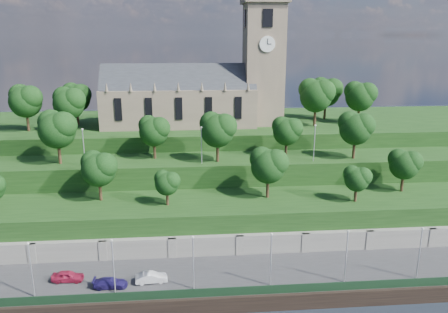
{
  "coord_description": "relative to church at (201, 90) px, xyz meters",
  "views": [
    {
      "loc": [
        -2.32,
        -47.48,
        33.7
      ],
      "look_at": [
        4.26,
        30.0,
        12.06
      ],
      "focal_mm": 35.0,
      "sensor_mm": 36.0,
      "label": 1
    }
  ],
  "objects": [
    {
      "name": "lamp_posts_upper",
      "position": [
        -0.79,
        -19.98,
        -6.62
      ],
      "size": [
        40.36,
        0.36,
        6.64
      ],
      "color": "#B2B2B7",
      "rests_on": "embankment_upper"
    },
    {
      "name": "car_left",
      "position": [
        -19.51,
        -40.14,
        -19.81
      ],
      "size": [
        4.27,
        1.89,
        1.43
      ],
      "primitive_type": "imported",
      "rotation": [
        0.0,
        0.0,
        1.52
      ],
      "color": "maroon",
      "rests_on": "promenade"
    },
    {
      "name": "church",
      "position": [
        0.0,
        0.0,
        0.0
      ],
      "size": [
        38.6,
        12.35,
        27.6
      ],
      "color": "#6E5E4D",
      "rests_on": "hilltop"
    },
    {
      "name": "promenade",
      "position": [
        -0.79,
        -39.98,
        -21.52
      ],
      "size": [
        160.0,
        12.0,
        2.0
      ],
      "primitive_type": "cube",
      "color": "#2D2D30",
      "rests_on": "ground"
    },
    {
      "name": "car_middle",
      "position": [
        -8.37,
        -41.39,
        -19.83
      ],
      "size": [
        4.33,
        1.84,
        1.39
      ],
      "primitive_type": "imported",
      "rotation": [
        0.0,
        0.0,
        1.66
      ],
      "color": "#B9BABF",
      "rests_on": "promenade"
    },
    {
      "name": "embankment_lower",
      "position": [
        -0.79,
        -27.98,
        -18.52
      ],
      "size": [
        160.0,
        12.0,
        8.0
      ],
      "primitive_type": "cube",
      "color": "#153511",
      "rests_on": "ground"
    },
    {
      "name": "quay_wall",
      "position": [
        -0.79,
        -46.03,
        -21.42
      ],
      "size": [
        160.0,
        0.5,
        2.2
      ],
      "primitive_type": "cube",
      "color": "black",
      "rests_on": "ground"
    },
    {
      "name": "ground",
      "position": [
        -0.79,
        -45.98,
        -22.52
      ],
      "size": [
        320.0,
        320.0,
        0.0
      ],
      "primitive_type": "plane",
      "color": "black",
      "rests_on": "ground"
    },
    {
      "name": "fence",
      "position": [
        -0.79,
        -45.38,
        -19.92
      ],
      "size": [
        160.0,
        0.1,
        1.2
      ],
      "primitive_type": "cube",
      "color": "#16331D",
      "rests_on": "promenade"
    },
    {
      "name": "lamp_posts_promenade",
      "position": [
        -2.79,
        -43.48,
        -16.17
      ],
      "size": [
        60.36,
        0.36,
        7.5
      ],
      "color": "#B2B2B7",
      "rests_on": "promenade"
    },
    {
      "name": "embankment_upper",
      "position": [
        -0.79,
        -16.98,
        -16.52
      ],
      "size": [
        160.0,
        10.0,
        12.0
      ],
      "primitive_type": "cube",
      "color": "#153511",
      "rests_on": "ground"
    },
    {
      "name": "trees_upper",
      "position": [
        -0.34,
        -17.96,
        -4.65
      ],
      "size": [
        59.08,
        8.62,
        9.46
      ],
      "color": "#302013",
      "rests_on": "embankment_upper"
    },
    {
      "name": "car_right",
      "position": [
        -13.61,
        -42.15,
        -19.88
      ],
      "size": [
        4.45,
        1.89,
        1.28
      ],
      "primitive_type": "imported",
      "rotation": [
        0.0,
        0.0,
        1.55
      ],
      "color": "#201753",
      "rests_on": "promenade"
    },
    {
      "name": "trees_hilltop",
      "position": [
        1.62,
        -1.68,
        -1.11
      ],
      "size": [
        76.23,
        16.23,
        10.08
      ],
      "color": "#302013",
      "rests_on": "hilltop"
    },
    {
      "name": "hilltop",
      "position": [
        -0.79,
        4.02,
        -15.02
      ],
      "size": [
        160.0,
        32.0,
        15.0
      ],
      "primitive_type": "cube",
      "color": "#153511",
      "rests_on": "ground"
    },
    {
      "name": "trees_lower",
      "position": [
        2.28,
        -27.34,
        -9.47
      ],
      "size": [
        70.53,
        8.84,
        8.39
      ],
      "color": "#302013",
      "rests_on": "embankment_lower"
    },
    {
      "name": "retaining_wall",
      "position": [
        -0.79,
        -34.01,
        -20.02
      ],
      "size": [
        160.0,
        2.1,
        5.0
      ],
      "color": "slate",
      "rests_on": "ground"
    }
  ]
}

